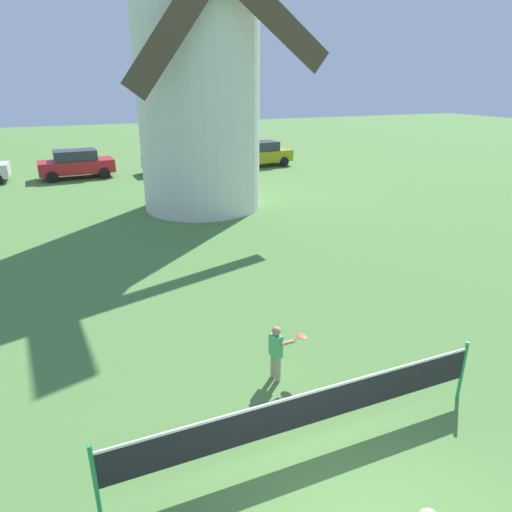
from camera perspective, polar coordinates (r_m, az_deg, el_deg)
name	(u,v)px	position (r m, az deg, el deg)	size (l,w,h in m)	color
windmill	(197,49)	(19.54, -7.48, 24.39)	(8.47, 5.68, 13.02)	silver
tennis_net	(309,409)	(7.01, 6.64, -18.56)	(6.03, 0.06, 1.10)	#238E4C
player_far	(277,349)	(8.36, 2.69, -11.66)	(0.74, 0.36, 1.10)	#9E937F
parked_car_red	(76,164)	(28.04, -21.69, 10.76)	(4.11, 2.06, 1.56)	red
parked_car_blue	(178,159)	(28.14, -9.78, 11.96)	(4.17, 2.01, 1.56)	#334C99
parked_car_mustard	(258,154)	(29.83, 0.30, 12.76)	(4.35, 2.17, 1.56)	#999919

